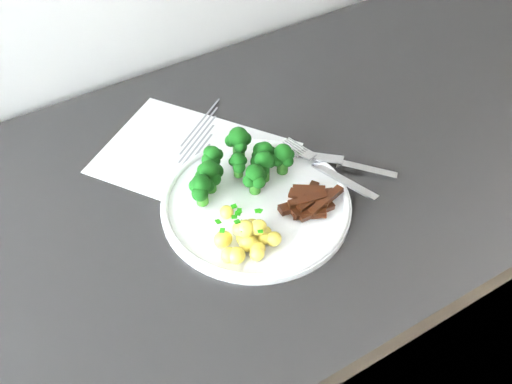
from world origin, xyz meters
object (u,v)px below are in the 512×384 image
object	(u,v)px
counter	(233,355)
knife	(350,166)
plate	(256,203)
potatoes	(247,237)
fork	(331,171)
recipe_paper	(195,158)
beef_strips	(310,202)
broccoli	(241,164)

from	to	relation	value
counter	knife	world-z (taller)	knife
plate	potatoes	bearing A→B (deg)	-130.55
plate	potatoes	world-z (taller)	potatoes
fork	knife	distance (m)	0.04
potatoes	knife	world-z (taller)	potatoes
recipe_paper	beef_strips	xyz separation A→B (m)	(0.09, -0.18, 0.02)
counter	potatoes	distance (m)	0.50
plate	potatoes	xyz separation A→B (m)	(-0.05, -0.06, 0.01)
recipe_paper	beef_strips	bearing A→B (deg)	-64.03
potatoes	fork	bearing A→B (deg)	14.86
counter	fork	world-z (taller)	fork
counter	potatoes	bearing A→B (deg)	-101.99
counter	recipe_paper	size ratio (longest dim) A/B	7.46
fork	knife	bearing A→B (deg)	2.52
recipe_paper	counter	bearing A→B (deg)	-89.04
counter	potatoes	world-z (taller)	potatoes
recipe_paper	plate	distance (m)	0.13
broccoli	counter	bearing A→B (deg)	-179.17
counter	broccoli	bearing A→B (deg)	0.83
counter	recipe_paper	world-z (taller)	recipe_paper
potatoes	fork	xyz separation A→B (m)	(0.17, 0.04, -0.00)
counter	knife	xyz separation A→B (m)	(0.18, -0.06, 0.48)
plate	fork	world-z (taller)	fork
knife	plate	bearing A→B (deg)	176.41
broccoli	beef_strips	distance (m)	0.11
plate	counter	bearing A→B (deg)	118.56
recipe_paper	fork	distance (m)	0.20
broccoli	knife	bearing A→B (deg)	-20.86
plate	broccoli	world-z (taller)	broccoli
recipe_paper	potatoes	size ratio (longest dim) A/B	3.35
plate	beef_strips	size ratio (longest dim) A/B	2.85
beef_strips	knife	distance (m)	0.10
broccoli	recipe_paper	bearing A→B (deg)	110.63
potatoes	fork	size ratio (longest dim) A/B	0.59
beef_strips	fork	distance (m)	0.07
recipe_paper	knife	world-z (taller)	knife
broccoli	fork	world-z (taller)	broccoli
fork	broccoli	bearing A→B (deg)	152.70
broccoli	beef_strips	world-z (taller)	broccoli
beef_strips	knife	world-z (taller)	beef_strips
counter	recipe_paper	xyz separation A→B (m)	(-0.00, 0.08, 0.47)
counter	fork	bearing A→B (deg)	-22.03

